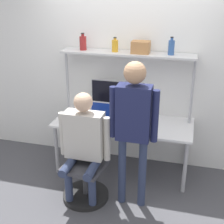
# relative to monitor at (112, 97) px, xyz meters

# --- Properties ---
(ground_plane) EXTENTS (12.00, 12.00, 0.00)m
(ground_plane) POSITION_rel_monitor_xyz_m (0.20, -0.56, -1.01)
(ground_plane) COLOR #4C4C51
(wall_back) EXTENTS (8.00, 0.06, 2.70)m
(wall_back) POSITION_rel_monitor_xyz_m (0.20, 0.20, 0.34)
(wall_back) COLOR white
(wall_back) RESTS_ON ground_plane
(desk) EXTENTS (1.82, 0.72, 0.74)m
(desk) POSITION_rel_monitor_xyz_m (0.20, -0.18, -0.34)
(desk) COLOR white
(desk) RESTS_ON ground_plane
(shelf_unit) EXTENTS (1.73, 0.32, 1.63)m
(shelf_unit) POSITION_rel_monitor_xyz_m (0.20, 0.01, 0.41)
(shelf_unit) COLOR silver
(shelf_unit) RESTS_ON ground_plane
(monitor) EXTENTS (0.58, 0.21, 0.50)m
(monitor) POSITION_rel_monitor_xyz_m (0.00, 0.00, 0.00)
(monitor) COLOR #B7B7BC
(monitor) RESTS_ON desk
(laptop) EXTENTS (0.30, 0.26, 0.26)m
(laptop) POSITION_rel_monitor_xyz_m (-0.10, -0.27, -0.20)
(laptop) COLOR #BCBCC1
(laptop) RESTS_ON desk
(cell_phone) EXTENTS (0.07, 0.15, 0.01)m
(cell_phone) POSITION_rel_monitor_xyz_m (0.18, -0.29, -0.27)
(cell_phone) COLOR silver
(cell_phone) RESTS_ON desk
(office_chair) EXTENTS (0.56, 0.56, 0.92)m
(office_chair) POSITION_rel_monitor_xyz_m (-0.09, -0.87, -0.73)
(office_chair) COLOR black
(office_chair) RESTS_ON ground_plane
(person_seated) EXTENTS (0.61, 0.47, 1.35)m
(person_seated) POSITION_rel_monitor_xyz_m (-0.09, -0.91, -0.21)
(person_seated) COLOR #2D3856
(person_seated) RESTS_ON ground_plane
(person_standing) EXTENTS (0.53, 0.23, 1.73)m
(person_standing) POSITION_rel_monitor_xyz_m (0.47, -0.86, 0.10)
(person_standing) COLOR #2D3856
(person_standing) RESTS_ON ground_plane
(bottle_amber) EXTENTS (0.08, 0.08, 0.18)m
(bottle_amber) POSITION_rel_monitor_xyz_m (0.04, 0.01, 0.69)
(bottle_amber) COLOR gold
(bottle_amber) RESTS_ON shelf_unit
(bottle_red) EXTENTS (0.09, 0.09, 0.22)m
(bottle_red) POSITION_rel_monitor_xyz_m (-0.40, 0.01, 0.71)
(bottle_red) COLOR maroon
(bottle_red) RESTS_ON shelf_unit
(bottle_blue) EXTENTS (0.08, 0.08, 0.22)m
(bottle_blue) POSITION_rel_monitor_xyz_m (0.75, 0.01, 0.71)
(bottle_blue) COLOR #335999
(bottle_blue) RESTS_ON shelf_unit
(storage_box) EXTENTS (0.22, 0.18, 0.15)m
(storage_box) POSITION_rel_monitor_xyz_m (0.37, 0.01, 0.69)
(storage_box) COLOR #B27A47
(storage_box) RESTS_ON shelf_unit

